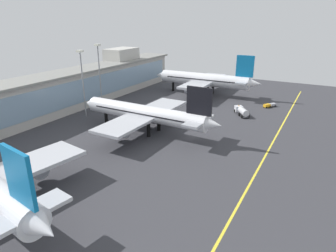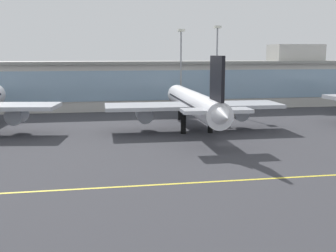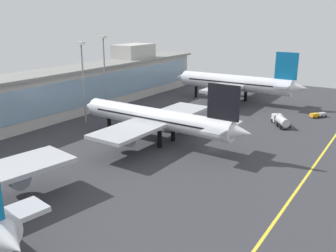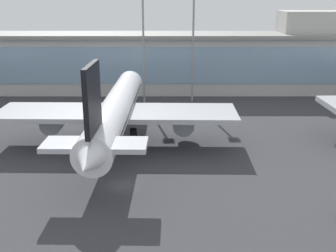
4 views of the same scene
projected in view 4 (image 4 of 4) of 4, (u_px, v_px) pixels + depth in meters
The scene contains 5 objects.
ground_plane at pixel (120, 185), 53.27m from camera, with size 195.82×195.82×0.00m, color #38383D.
terminal_building at pixel (149, 61), 102.60m from camera, with size 142.87×14.00×19.60m.
airliner_near_right at pixel (115, 111), 65.28m from camera, with size 38.40×49.37×16.29m.
apron_light_mast_west at pixel (142, 34), 88.64m from camera, with size 1.80×1.80×23.30m.
apron_light_mast_east at pixel (192, 31), 90.17m from camera, with size 1.80×1.80×24.42m.
Camera 4 is at (6.03, -48.35, 23.69)m, focal length 43.99 mm.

